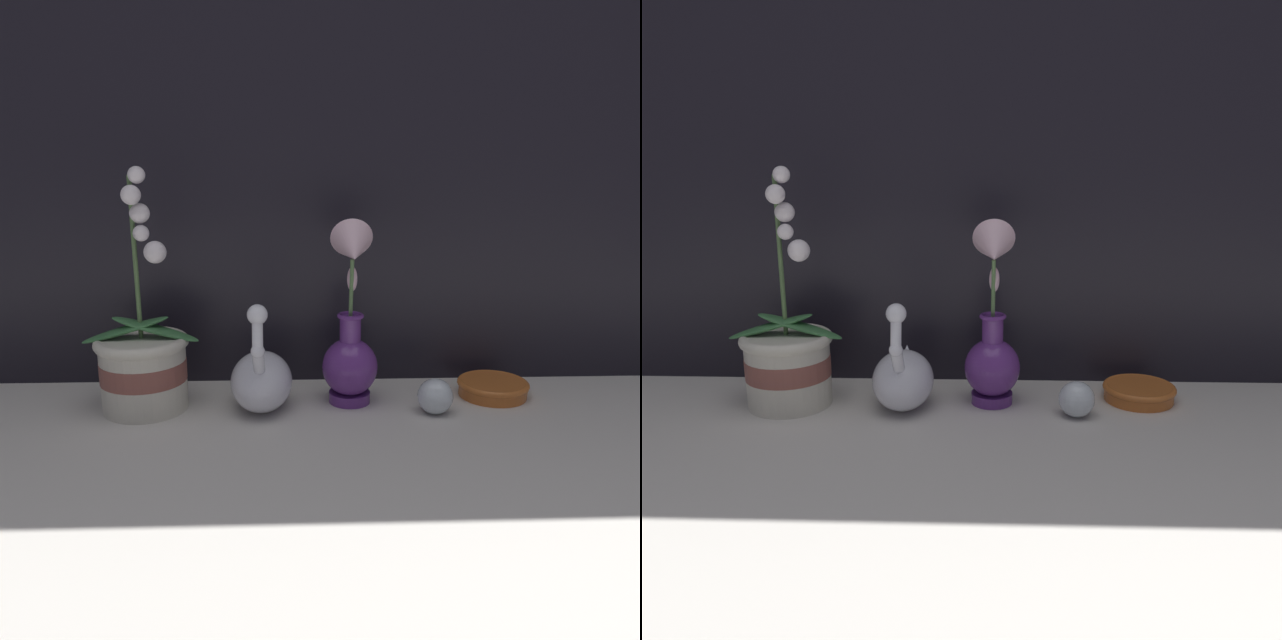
% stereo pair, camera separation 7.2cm
% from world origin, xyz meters
% --- Properties ---
extents(ground_plane, '(2.80, 2.80, 0.00)m').
position_xyz_m(ground_plane, '(0.00, 0.00, 0.00)').
color(ground_plane, beige).
extents(window_backdrop, '(2.80, 0.03, 1.20)m').
position_xyz_m(window_backdrop, '(0.00, 0.27, 0.60)').
color(window_backdrop, black).
rests_on(window_backdrop, ground_plane).
extents(orchid_potted_plant, '(0.21, 0.16, 0.42)m').
position_xyz_m(orchid_potted_plant, '(-0.32, 0.12, 0.09)').
color(orchid_potted_plant, beige).
rests_on(orchid_potted_plant, ground_plane).
extents(swan_figurine, '(0.11, 0.19, 0.21)m').
position_xyz_m(swan_figurine, '(-0.12, 0.11, 0.06)').
color(swan_figurine, white).
rests_on(swan_figurine, ground_plane).
extents(blue_vase, '(0.10, 0.13, 0.34)m').
position_xyz_m(blue_vase, '(0.04, 0.13, 0.12)').
color(blue_vase, '#602D7F').
rests_on(blue_vase, ground_plane).
extents(glass_sphere, '(0.06, 0.06, 0.06)m').
position_xyz_m(glass_sphere, '(0.19, 0.07, 0.03)').
color(glass_sphere, silver).
rests_on(glass_sphere, ground_plane).
extents(amber_dish, '(0.13, 0.13, 0.03)m').
position_xyz_m(amber_dish, '(0.32, 0.15, 0.02)').
color(amber_dish, '#C66628').
rests_on(amber_dish, ground_plane).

